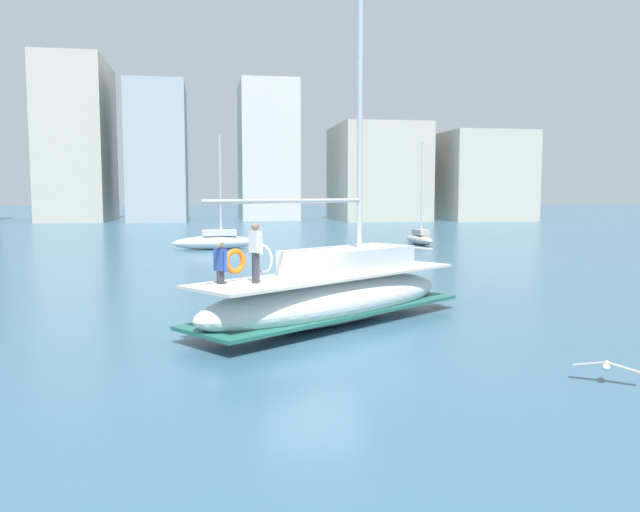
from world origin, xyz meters
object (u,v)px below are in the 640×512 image
object	(u,v)px
seagull	(606,366)
main_sailboat	(334,293)
moored_sloop_near	(215,241)
moored_catamaran	(419,238)

from	to	relation	value
seagull	main_sailboat	bearing A→B (deg)	121.55
main_sailboat	seagull	bearing A→B (deg)	-58.45
main_sailboat	moored_sloop_near	world-z (taller)	main_sailboat
moored_sloop_near	seagull	world-z (taller)	moored_sloop_near
main_sailboat	seagull	world-z (taller)	main_sailboat
moored_sloop_near	seagull	distance (m)	33.83
main_sailboat	moored_sloop_near	distance (m)	26.34
moored_sloop_near	moored_catamaran	distance (m)	15.18
moored_catamaran	main_sailboat	bearing A→B (deg)	-113.57
seagull	moored_sloop_near	bearing A→B (deg)	102.39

